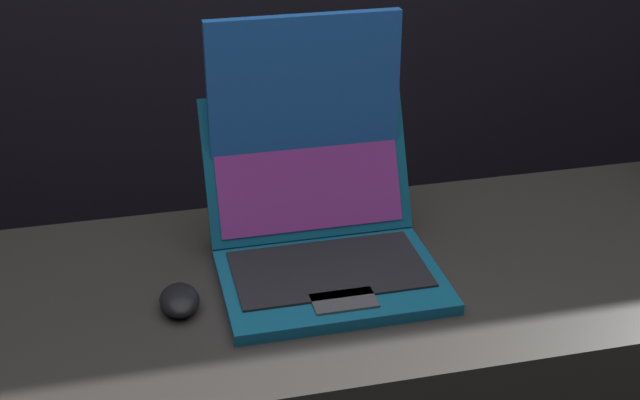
{
  "coord_description": "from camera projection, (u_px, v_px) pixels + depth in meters",
  "views": [
    {
      "loc": [
        -0.31,
        -0.98,
        1.82
      ],
      "look_at": [
        -0.0,
        0.3,
        1.14
      ],
      "focal_mm": 50.0,
      "sensor_mm": 36.0,
      "label": 1
    }
  ],
  "objects": [
    {
      "name": "laptop_middle",
      "position": [
        322.0,
        233.0,
        1.56
      ],
      "size": [
        0.37,
        0.39,
        0.27
      ],
      "color": "#0F5170",
      "rests_on": "display_counter"
    },
    {
      "name": "mouse_middle",
      "position": [
        179.0,
        300.0,
        1.45
      ],
      "size": [
        0.07,
        0.09,
        0.04
      ],
      "color": "black",
      "rests_on": "display_counter"
    },
    {
      "name": "promo_stand_middle",
      "position": [
        305.0,
        133.0,
        1.61
      ],
      "size": [
        0.35,
        0.07,
        0.42
      ],
      "color": "black",
      "rests_on": "display_counter"
    }
  ]
}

